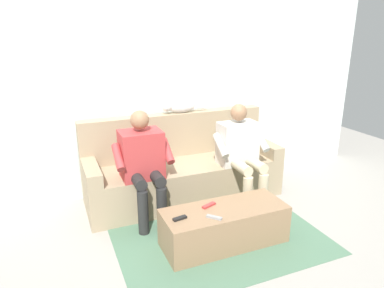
{
  "coord_description": "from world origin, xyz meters",
  "views": [
    {
      "loc": [
        1.3,
        3.26,
        1.8
      ],
      "look_at": [
        0.0,
        0.15,
        0.71
      ],
      "focal_mm": 32.73,
      "sensor_mm": 36.0,
      "label": 1
    }
  ],
  "objects": [
    {
      "name": "back_wall",
      "position": [
        0.0,
        -0.53,
        1.34
      ],
      "size": [
        5.32,
        0.06,
        2.68
      ],
      "primitive_type": "cube",
      "color": "silver",
      "rests_on": "ground"
    },
    {
      "name": "remote_black",
      "position": [
        0.42,
        0.91,
        0.35
      ],
      "size": [
        0.12,
        0.06,
        0.02
      ],
      "primitive_type": "cube",
      "rotation": [
        0.0,
        0.0,
        3.31
      ],
      "color": "black",
      "rests_on": "coffee_table"
    },
    {
      "name": "coffee_table",
      "position": [
        0.0,
        0.88,
        0.17
      ],
      "size": [
        1.09,
        0.43,
        0.34
      ],
      "color": "#8C6B4C",
      "rests_on": "ground"
    },
    {
      "name": "person_right_seated",
      "position": [
        0.53,
        0.18,
        0.62
      ],
      "size": [
        0.55,
        0.53,
        1.09
      ],
      "color": "#B23838",
      "rests_on": "ground"
    },
    {
      "name": "ground_plane",
      "position": [
        0.0,
        0.6,
        0.0
      ],
      "size": [
        8.0,
        8.0,
        0.0
      ],
      "primitive_type": "plane",
      "color": "gray"
    },
    {
      "name": "cat_on_backrest",
      "position": [
        -0.05,
        -0.35,
        0.99
      ],
      "size": [
        0.53,
        0.11,
        0.14
      ],
      "color": "silver",
      "rests_on": "couch"
    },
    {
      "name": "remote_red",
      "position": [
        0.11,
        0.8,
        0.35
      ],
      "size": [
        0.14,
        0.08,
        0.02
      ],
      "primitive_type": "cube",
      "rotation": [
        0.0,
        0.0,
        3.5
      ],
      "color": "#B73333",
      "rests_on": "coffee_table"
    },
    {
      "name": "remote_gray",
      "position": [
        0.16,
        1.0,
        0.35
      ],
      "size": [
        0.11,
        0.12,
        0.02
      ],
      "primitive_type": "cube",
      "rotation": [
        0.0,
        0.0,
        5.46
      ],
      "color": "gray",
      "rests_on": "coffee_table"
    },
    {
      "name": "couch",
      "position": [
        0.0,
        -0.13,
        0.31
      ],
      "size": [
        2.13,
        0.71,
        0.92
      ],
      "color": "#9E896B",
      "rests_on": "ground"
    },
    {
      "name": "person_left_seated",
      "position": [
        -0.53,
        0.23,
        0.61
      ],
      "size": [
        0.56,
        0.56,
        1.08
      ],
      "color": "beige",
      "rests_on": "ground"
    },
    {
      "name": "floor_rug",
      "position": [
        0.0,
        0.77,
        0.0
      ],
      "size": [
        1.85,
        1.38,
        0.01
      ],
      "primitive_type": "cube",
      "color": "#4C7056",
      "rests_on": "ground"
    }
  ]
}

